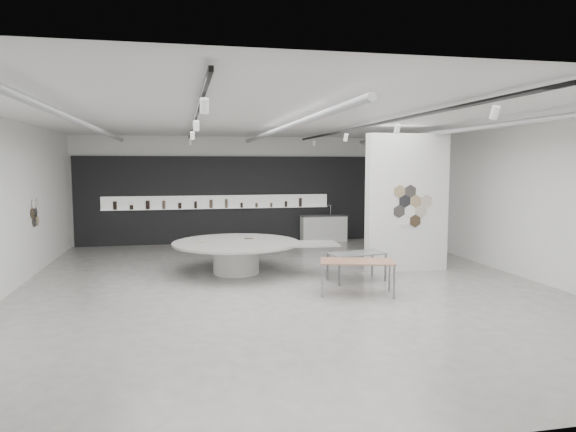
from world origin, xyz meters
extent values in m
cube|color=#A19D98|center=(0.00, 0.00, -0.01)|extent=(12.00, 14.00, 0.01)
cube|color=silver|center=(0.00, 0.00, 3.80)|extent=(12.00, 14.00, 0.01)
cube|color=white|center=(0.00, 7.00, 1.90)|extent=(12.00, 0.01, 3.80)
cube|color=white|center=(0.00, -7.00, 1.90)|extent=(12.00, 0.01, 3.80)
cube|color=white|center=(6.00, 0.00, 1.90)|extent=(0.01, 14.00, 3.80)
cylinder|color=#939396|center=(-4.20, 0.50, 3.62)|extent=(0.12, 12.00, 0.12)
cylinder|color=#939396|center=(0.00, 0.50, 3.62)|extent=(0.12, 12.00, 0.12)
cylinder|color=#939396|center=(4.20, 0.50, 3.62)|extent=(0.12, 12.00, 0.12)
cube|color=black|center=(-2.00, 0.00, 3.70)|extent=(0.05, 13.00, 0.06)
cylinder|color=white|center=(-2.00, -5.00, 3.52)|extent=(0.11, 0.18, 0.21)
cylinder|color=white|center=(-2.00, -1.70, 3.52)|extent=(0.11, 0.18, 0.21)
cylinder|color=white|center=(-2.00, 1.60, 3.52)|extent=(0.11, 0.18, 0.21)
cylinder|color=white|center=(-2.00, 4.90, 3.52)|extent=(0.11, 0.18, 0.21)
cube|color=black|center=(2.00, 0.00, 3.70)|extent=(0.05, 13.00, 0.06)
cylinder|color=white|center=(2.00, -5.00, 3.52)|extent=(0.11, 0.18, 0.21)
cylinder|color=white|center=(2.00, -1.70, 3.52)|extent=(0.11, 0.18, 0.21)
cylinder|color=white|center=(2.00, 1.60, 3.52)|extent=(0.11, 0.18, 0.21)
cylinder|color=white|center=(2.00, 4.90, 3.52)|extent=(0.11, 0.18, 0.21)
cylinder|color=black|center=(-5.97, 2.50, 1.35)|extent=(0.03, 0.28, 0.28)
cylinder|color=#9D8760|center=(-5.97, 2.76, 1.35)|extent=(0.03, 0.28, 0.28)
cylinder|color=black|center=(-5.97, 2.63, 1.58)|extent=(0.03, 0.28, 0.28)
cylinder|color=#463623|center=(-5.97, 2.37, 1.58)|extent=(0.03, 0.28, 0.28)
cylinder|color=white|center=(-5.97, 2.50, 1.81)|extent=(0.03, 0.28, 0.28)
cylinder|color=#BFB2A5|center=(-5.97, 2.76, 1.81)|extent=(0.03, 0.28, 0.28)
cube|color=black|center=(0.00, 6.94, 1.55)|extent=(11.80, 0.10, 3.10)
cube|color=white|center=(-1.00, 6.87, 1.48)|extent=(8.00, 0.06, 0.46)
cube|color=white|center=(-1.00, 6.81, 1.25)|extent=(8.00, 0.18, 0.02)
cylinder|color=black|center=(-4.53, 6.81, 1.41)|extent=(0.13, 0.13, 0.29)
cylinder|color=black|center=(-3.99, 6.81, 1.34)|extent=(0.13, 0.13, 0.15)
cylinder|color=black|center=(-3.44, 6.81, 1.42)|extent=(0.14, 0.14, 0.30)
cylinder|color=brown|center=(-2.90, 6.81, 1.41)|extent=(0.12, 0.12, 0.29)
cylinder|color=black|center=(-2.36, 6.81, 1.37)|extent=(0.12, 0.12, 0.21)
cylinder|color=black|center=(-1.81, 6.81, 1.39)|extent=(0.10, 0.10, 0.25)
cylinder|color=brown|center=(-1.27, 6.81, 1.42)|extent=(0.12, 0.12, 0.30)
cylinder|color=brown|center=(-0.73, 6.81, 1.42)|extent=(0.10, 0.10, 0.31)
cylinder|color=black|center=(-0.19, 6.81, 1.35)|extent=(0.09, 0.09, 0.17)
cylinder|color=brown|center=(0.36, 6.81, 1.35)|extent=(0.10, 0.10, 0.16)
cylinder|color=brown|center=(0.90, 6.81, 1.34)|extent=(0.09, 0.09, 0.15)
cylinder|color=black|center=(1.44, 6.81, 1.37)|extent=(0.09, 0.09, 0.21)
cylinder|color=black|center=(1.99, 6.81, 1.42)|extent=(0.11, 0.11, 0.31)
cube|color=white|center=(3.50, 1.00, 1.80)|extent=(2.20, 0.35, 3.60)
cylinder|color=white|center=(3.50, 0.81, 1.60)|extent=(0.34, 0.03, 0.34)
cylinder|color=#BFB2A5|center=(3.80, 0.81, 1.60)|extent=(0.34, 0.03, 0.34)
cylinder|color=black|center=(3.20, 0.81, 1.60)|extent=(0.34, 0.03, 0.34)
cylinder|color=#9D8760|center=(3.65, 0.81, 1.86)|extent=(0.34, 0.03, 0.34)
cylinder|color=black|center=(3.35, 0.81, 1.86)|extent=(0.34, 0.03, 0.34)
cylinder|color=#463623|center=(3.65, 0.81, 1.34)|extent=(0.34, 0.03, 0.34)
cylinder|color=white|center=(3.35, 0.81, 1.34)|extent=(0.34, 0.03, 0.34)
cylinder|color=#BFB2A5|center=(3.95, 0.81, 1.86)|extent=(0.34, 0.03, 0.34)
cylinder|color=black|center=(3.50, 0.81, 2.12)|extent=(0.34, 0.03, 0.34)
cylinder|color=#9D8760|center=(3.20, 0.81, 2.12)|extent=(0.34, 0.03, 0.34)
cylinder|color=white|center=(-0.94, 1.55, 0.39)|extent=(1.25, 1.25, 0.77)
cylinder|color=#A3A19A|center=(-0.94, 1.55, 0.80)|extent=(3.47, 3.47, 0.05)
cube|color=#A3A19A|center=(0.83, 0.98, 0.80)|extent=(1.51, 1.00, 0.05)
cube|color=#9D8760|center=(-1.85, 1.61, 0.83)|extent=(0.24, 0.18, 0.01)
cube|color=#463623|center=(-0.55, 2.07, 0.83)|extent=(0.24, 0.18, 0.01)
cube|color=#99694F|center=(1.39, -1.13, 0.72)|extent=(1.72, 1.17, 0.03)
cube|color=slate|center=(0.58, -1.28, 0.35)|extent=(0.05, 0.05, 0.71)
cube|color=slate|center=(0.76, -0.60, 0.35)|extent=(0.05, 0.05, 0.71)
cube|color=slate|center=(2.01, -1.67, 0.35)|extent=(0.05, 0.05, 0.71)
cube|color=slate|center=(2.20, -0.99, 0.35)|extent=(0.05, 0.05, 0.71)
cube|color=slate|center=(1.81, 0.08, 0.67)|extent=(1.44, 0.91, 0.03)
cube|color=slate|center=(1.25, -0.33, 0.33)|extent=(0.04, 0.04, 0.66)
cube|color=slate|center=(1.13, 0.25, 0.33)|extent=(0.04, 0.04, 0.66)
cube|color=slate|center=(2.48, -0.09, 0.33)|extent=(0.04, 0.04, 0.66)
cube|color=slate|center=(2.37, 0.49, 0.33)|extent=(0.04, 0.04, 0.66)
cube|color=white|center=(2.79, 6.51, 0.46)|extent=(1.65, 0.65, 0.92)
cube|color=slate|center=(2.79, 6.51, 0.94)|extent=(1.69, 0.69, 0.03)
cylinder|color=silver|center=(3.10, 6.66, 1.13)|extent=(0.03, 0.03, 0.37)
cylinder|color=silver|center=(3.02, 6.66, 1.31)|extent=(0.16, 0.03, 0.02)
camera|label=1|loc=(-2.30, -11.50, 2.79)|focal=32.00mm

